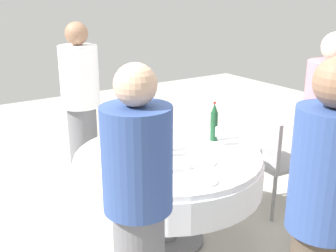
{
  "coord_description": "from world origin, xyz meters",
  "views": [
    {
      "loc": [
        -1.6,
        -2.4,
        1.9
      ],
      "look_at": [
        0.0,
        0.0,
        0.95
      ],
      "focal_mm": 44.88,
      "sensor_mm": 36.0,
      "label": 1
    }
  ],
  "objects_px": {
    "wine_glass_rear": "(220,132)",
    "plate_near": "(156,139)",
    "person_west": "(138,215)",
    "person_rear": "(324,145)",
    "plate_inner": "(200,161)",
    "wine_glass_front": "(116,136)",
    "wine_glass_far": "(166,142)",
    "person_mid": "(322,219)",
    "wine_glass_north": "(143,147)",
    "person_outer": "(82,110)",
    "bottle_dark_green_west": "(165,137)",
    "bottle_brown_rear": "(138,133)",
    "bottle_clear_mid": "(162,155)",
    "bottle_dark_green_outer": "(214,123)",
    "dining_table": "(168,172)",
    "plate_south": "(200,180)",
    "chair_north": "(271,156)"
  },
  "relations": [
    {
      "from": "plate_near",
      "to": "person_rear",
      "type": "relative_size",
      "value": 0.14
    },
    {
      "from": "dining_table",
      "to": "plate_inner",
      "type": "xyz_separation_m",
      "value": [
        0.09,
        -0.26,
        0.16
      ]
    },
    {
      "from": "bottle_clear_mid",
      "to": "wine_glass_front",
      "type": "relative_size",
      "value": 1.82
    },
    {
      "from": "wine_glass_far",
      "to": "person_rear",
      "type": "relative_size",
      "value": 0.1
    },
    {
      "from": "wine_glass_north",
      "to": "person_outer",
      "type": "height_order",
      "value": "person_outer"
    },
    {
      "from": "plate_south",
      "to": "person_outer",
      "type": "height_order",
      "value": "person_outer"
    },
    {
      "from": "wine_glass_far",
      "to": "person_mid",
      "type": "xyz_separation_m",
      "value": [
        0.02,
        -1.3,
        0.0
      ]
    },
    {
      "from": "plate_south",
      "to": "plate_near",
      "type": "bearing_deg",
      "value": 77.75
    },
    {
      "from": "dining_table",
      "to": "person_rear",
      "type": "xyz_separation_m",
      "value": [
        0.84,
        -0.71,
        0.26
      ]
    },
    {
      "from": "bottle_dark_green_outer",
      "to": "wine_glass_rear",
      "type": "distance_m",
      "value": 0.13
    },
    {
      "from": "bottle_clear_mid",
      "to": "plate_inner",
      "type": "distance_m",
      "value": 0.34
    },
    {
      "from": "plate_inner",
      "to": "chair_north",
      "type": "height_order",
      "value": "chair_north"
    },
    {
      "from": "bottle_brown_rear",
      "to": "person_mid",
      "type": "relative_size",
      "value": 0.17
    },
    {
      "from": "chair_north",
      "to": "person_west",
      "type": "bearing_deg",
      "value": -62.66
    },
    {
      "from": "wine_glass_north",
      "to": "plate_south",
      "type": "height_order",
      "value": "wine_glass_north"
    },
    {
      "from": "chair_north",
      "to": "person_outer",
      "type": "bearing_deg",
      "value": -127.62
    },
    {
      "from": "plate_near",
      "to": "person_west",
      "type": "relative_size",
      "value": 0.15
    },
    {
      "from": "wine_glass_front",
      "to": "person_outer",
      "type": "bearing_deg",
      "value": 86.19
    },
    {
      "from": "plate_south",
      "to": "person_west",
      "type": "height_order",
      "value": "person_west"
    },
    {
      "from": "bottle_clear_mid",
      "to": "wine_glass_north",
      "type": "height_order",
      "value": "bottle_clear_mid"
    },
    {
      "from": "bottle_clear_mid",
      "to": "person_west",
      "type": "xyz_separation_m",
      "value": [
        -0.48,
        -0.52,
        -0.03
      ]
    },
    {
      "from": "bottle_clear_mid",
      "to": "plate_near",
      "type": "xyz_separation_m",
      "value": [
        0.3,
        0.55,
        -0.11
      ]
    },
    {
      "from": "bottle_dark_green_outer",
      "to": "dining_table",
      "type": "bearing_deg",
      "value": -176.06
    },
    {
      "from": "wine_glass_rear",
      "to": "wine_glass_far",
      "type": "relative_size",
      "value": 0.93
    },
    {
      "from": "bottle_brown_rear",
      "to": "bottle_dark_green_west",
      "type": "bearing_deg",
      "value": -46.44
    },
    {
      "from": "wine_glass_front",
      "to": "plate_near",
      "type": "height_order",
      "value": "wine_glass_front"
    },
    {
      "from": "bottle_brown_rear",
      "to": "bottle_clear_mid",
      "type": "bearing_deg",
      "value": -100.87
    },
    {
      "from": "bottle_dark_green_west",
      "to": "plate_near",
      "type": "xyz_separation_m",
      "value": [
        0.07,
        0.23,
        -0.1
      ]
    },
    {
      "from": "person_west",
      "to": "chair_north",
      "type": "distance_m",
      "value": 1.87
    },
    {
      "from": "wine_glass_rear",
      "to": "plate_south",
      "type": "bearing_deg",
      "value": -140.85
    },
    {
      "from": "wine_glass_north",
      "to": "person_rear",
      "type": "relative_size",
      "value": 0.08
    },
    {
      "from": "plate_inner",
      "to": "bottle_brown_rear",
      "type": "bearing_deg",
      "value": 116.29
    },
    {
      "from": "person_mid",
      "to": "dining_table",
      "type": "bearing_deg",
      "value": -90.0
    },
    {
      "from": "bottle_brown_rear",
      "to": "plate_south",
      "type": "relative_size",
      "value": 1.25
    },
    {
      "from": "dining_table",
      "to": "person_west",
      "type": "height_order",
      "value": "person_west"
    },
    {
      "from": "wine_glass_rear",
      "to": "plate_near",
      "type": "relative_size",
      "value": 0.64
    },
    {
      "from": "wine_glass_far",
      "to": "person_mid",
      "type": "height_order",
      "value": "person_mid"
    },
    {
      "from": "bottle_dark_green_outer",
      "to": "person_mid",
      "type": "relative_size",
      "value": 0.19
    },
    {
      "from": "dining_table",
      "to": "person_outer",
      "type": "xyz_separation_m",
      "value": [
        -0.23,
        1.06,
        0.26
      ]
    },
    {
      "from": "bottle_dark_green_west",
      "to": "wine_glass_front",
      "type": "distance_m",
      "value": 0.37
    },
    {
      "from": "dining_table",
      "to": "wine_glass_north",
      "type": "height_order",
      "value": "wine_glass_north"
    },
    {
      "from": "wine_glass_front",
      "to": "person_mid",
      "type": "xyz_separation_m",
      "value": [
        0.26,
        -1.63,
        0.01
      ]
    },
    {
      "from": "person_rear",
      "to": "chair_north",
      "type": "xyz_separation_m",
      "value": [
        0.17,
        0.62,
        -0.34
      ]
    },
    {
      "from": "wine_glass_far",
      "to": "person_mid",
      "type": "bearing_deg",
      "value": -88.99
    },
    {
      "from": "wine_glass_far",
      "to": "wine_glass_rear",
      "type": "bearing_deg",
      "value": -5.08
    },
    {
      "from": "bottle_dark_green_west",
      "to": "wine_glass_front",
      "type": "bearing_deg",
      "value": 141.2
    },
    {
      "from": "person_rear",
      "to": "plate_inner",
      "type": "bearing_deg",
      "value": -80.84
    },
    {
      "from": "plate_south",
      "to": "person_west",
      "type": "xyz_separation_m",
      "value": [
        -0.61,
        -0.28,
        0.08
      ]
    },
    {
      "from": "wine_glass_front",
      "to": "person_west",
      "type": "bearing_deg",
      "value": -111.43
    },
    {
      "from": "wine_glass_north",
      "to": "plate_south",
      "type": "xyz_separation_m",
      "value": [
        0.12,
        -0.51,
        -0.09
      ]
    }
  ]
}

